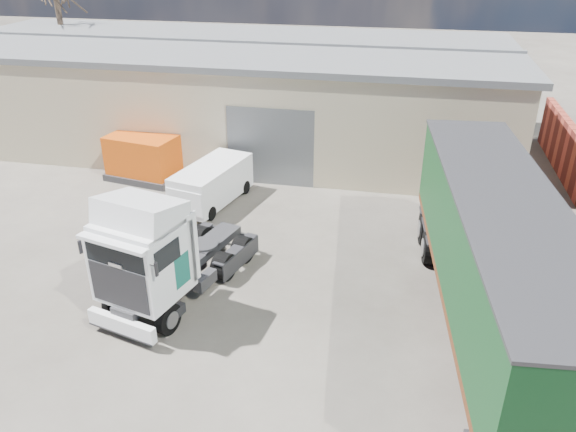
% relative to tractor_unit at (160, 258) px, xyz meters
% --- Properties ---
extents(ground, '(120.00, 120.00, 0.00)m').
position_rel_tractor_unit_xyz_m(ground, '(3.06, -0.06, -1.69)').
color(ground, black).
rests_on(ground, ground).
extents(warehouse, '(30.60, 12.60, 5.42)m').
position_rel_tractor_unit_xyz_m(warehouse, '(-2.94, 15.93, 0.97)').
color(warehouse, '#C0B494').
rests_on(warehouse, ground).
extents(tractor_unit, '(3.67, 6.30, 4.02)m').
position_rel_tractor_unit_xyz_m(tractor_unit, '(0.00, 0.00, 0.00)').
color(tractor_unit, black).
rests_on(tractor_unit, ground).
extents(box_trailer, '(3.95, 13.30, 4.36)m').
position_rel_tractor_unit_xyz_m(box_trailer, '(9.63, 0.84, 0.96)').
color(box_trailer, '#2D2D30').
rests_on(box_trailer, ground).
extents(panel_van, '(2.62, 4.48, 1.72)m').
position_rel_tractor_unit_xyz_m(panel_van, '(-0.96, 7.25, -0.80)').
color(panel_van, black).
rests_on(panel_van, ground).
extents(orange_skip, '(3.69, 2.68, 2.10)m').
position_rel_tractor_unit_xyz_m(orange_skip, '(-4.94, 9.35, -0.78)').
color(orange_skip, '#2D2D30').
rests_on(orange_skip, ground).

